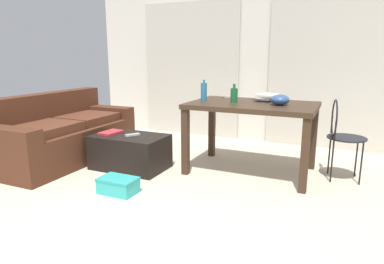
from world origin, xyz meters
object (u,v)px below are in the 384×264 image
shoebox (118,185)px  book_stack (267,97)px  bottle_near (204,92)px  scissors (225,97)px  magazine (111,132)px  couch (63,135)px  bottle_far (234,95)px  craft_table (252,112)px  tv_remote_primary (132,135)px  coffee_table (130,152)px  bowl (280,100)px  wire_chair (341,130)px

shoebox → book_stack: bearing=52.7°
bottle_near → shoebox: (-0.41, -1.05, -0.78)m
scissors → magazine: size_ratio=0.46×
couch → book_stack: size_ratio=5.60×
bottle_far → magazine: 1.45m
magazine → craft_table: bearing=22.8°
scissors → magazine: bearing=-143.9°
book_stack → magazine: 1.80m
tv_remote_primary → magazine: 0.29m
craft_table → coffee_table: bearing=-159.7°
couch → shoebox: 1.39m
bottle_far → scissors: bottle_far is taller
bottle_far → tv_remote_primary: bearing=-157.0°
book_stack → shoebox: 1.86m
coffee_table → bowl: bearing=15.5°
craft_table → book_stack: 0.30m
bottle_near → magazine: (-0.97, -0.41, -0.46)m
coffee_table → couch: bearing=-176.1°
craft_table → wire_chair: bearing=10.5°
scissors → bottle_far: bearing=-58.0°
wire_chair → shoebox: size_ratio=2.35×
scissors → tv_remote_primary: size_ratio=0.73×
wire_chair → book_stack: 0.83m
coffee_table → tv_remote_primary: bearing=-9.2°
couch → bowl: bowl is taller
magazine → shoebox: (0.56, -0.63, -0.32)m
coffee_table → wire_chair: bearing=16.4°
scissors → wire_chair: bearing=-6.9°
bottle_near → scissors: 0.41m
book_stack → magazine: bearing=-155.5°
couch → craft_table: (2.19, 0.53, 0.35)m
craft_table → bottle_near: bottle_near is taller
tv_remote_primary → coffee_table: bearing=-157.1°
wire_chair → couch: bearing=-167.3°
wire_chair → bowl: 0.68m
bowl → shoebox: bowl is taller
coffee_table → shoebox: size_ratio=2.32×
tv_remote_primary → book_stack: bearing=61.1°
bottle_far → magazine: bottle_far is taller
bottle_near → magazine: 1.15m
magazine → shoebox: size_ratio=0.74×
book_stack → magazine: (-1.59, -0.73, -0.40)m
bottle_far → bowl: bearing=0.4°
coffee_table → wire_chair: size_ratio=0.98×
craft_table → shoebox: (-0.94, -1.11, -0.58)m
coffee_table → tv_remote_primary: size_ratio=4.96×
wire_chair → tv_remote_primary: size_ratio=5.03×
coffee_table → bottle_far: bearing=21.8°
magazine → bottle_near: bearing=28.4°
tv_remote_primary → magazine: magazine is taller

